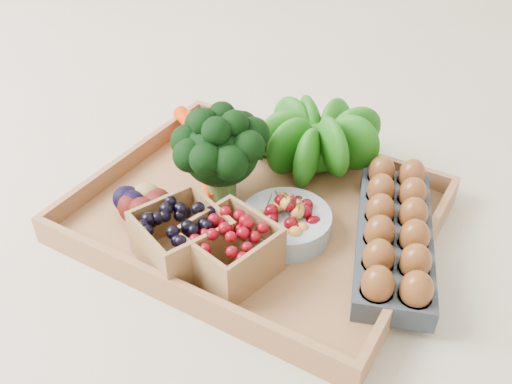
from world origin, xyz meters
The scene contains 10 objects.
ground centered at (0.00, 0.00, 0.00)m, with size 4.00×4.00×0.00m, color beige.
tray centered at (0.00, 0.00, 0.01)m, with size 0.55×0.45×0.01m, color #A57145.
carrots centered at (-0.15, 0.07, 0.04)m, with size 0.19×0.14×0.05m, color red, non-canonical shape.
lettuce centered at (0.03, 0.18, 0.09)m, with size 0.15×0.15×0.15m, color #1A5C0E.
broccoli centered at (-0.07, 0.00, 0.08)m, with size 0.16×0.16×0.13m, color black, non-canonical shape.
cherry_bowl centered at (0.07, -0.02, 0.03)m, with size 0.14×0.14×0.04m, color #8C9EA5.
egg_carton centered at (0.22, 0.03, 0.03)m, with size 0.11×0.32×0.04m, color #343B42.
potatoes centered at (-0.15, -0.10, 0.05)m, with size 0.13×0.13×0.07m, color #400C0A, non-canonical shape.
punnet_blackberry centered at (-0.04, -0.15, 0.06)m, with size 0.12×0.12×0.08m, color black.
punnet_raspberry centered at (0.03, -0.13, 0.05)m, with size 0.12×0.12×0.08m, color #66040C.
Camera 1 is at (0.37, -0.63, 0.62)m, focal length 40.00 mm.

